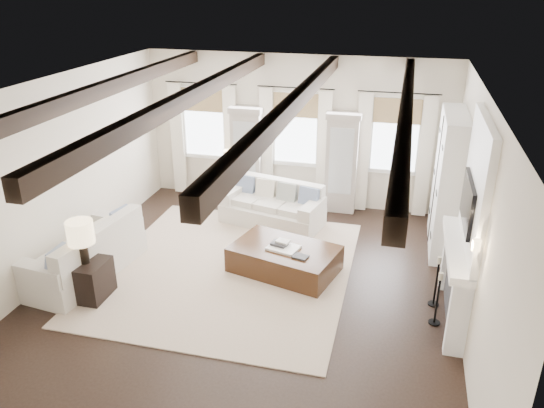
% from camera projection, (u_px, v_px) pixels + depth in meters
% --- Properties ---
extents(ground, '(7.50, 7.50, 0.00)m').
position_uv_depth(ground, '(246.00, 289.00, 8.51)').
color(ground, black).
rests_on(ground, ground).
extents(room_shell, '(6.54, 7.54, 3.22)m').
position_uv_depth(room_shell, '(306.00, 164.00, 8.38)').
color(room_shell, silver).
rests_on(room_shell, ground).
extents(area_rug, '(4.09, 4.51, 0.02)m').
position_uv_depth(area_rug, '(228.00, 268.00, 9.10)').
color(area_rug, '#C0AA93').
rests_on(area_rug, ground).
extents(sofa_back, '(2.16, 1.34, 0.86)m').
position_uv_depth(sofa_back, '(274.00, 207.00, 10.67)').
color(sofa_back, silver).
rests_on(sofa_back, ground).
extents(sofa_left, '(1.24, 2.28, 0.93)m').
position_uv_depth(sofa_left, '(87.00, 256.00, 8.77)').
color(sofa_left, silver).
rests_on(sofa_left, ground).
extents(ottoman, '(1.94, 1.48, 0.45)m').
position_uv_depth(ottoman, '(285.00, 259.00, 8.96)').
color(ottoman, black).
rests_on(ottoman, ground).
extents(tray, '(0.58, 0.49, 0.04)m').
position_uv_depth(tray, '(283.00, 248.00, 8.81)').
color(tray, white).
rests_on(tray, ottoman).
extents(book_lower, '(0.30, 0.26, 0.04)m').
position_uv_depth(book_lower, '(279.00, 244.00, 8.86)').
color(book_lower, '#262628').
rests_on(book_lower, tray).
extents(book_upper, '(0.26, 0.22, 0.03)m').
position_uv_depth(book_upper, '(283.00, 241.00, 8.87)').
color(book_upper, beige).
rests_on(book_upper, book_lower).
extents(book_loose, '(0.28, 0.23, 0.03)m').
position_uv_depth(book_loose, '(300.00, 257.00, 8.54)').
color(book_loose, '#262628').
rests_on(book_loose, ottoman).
extents(side_table_front, '(0.61, 0.61, 0.61)m').
position_uv_depth(side_table_front, '(88.00, 280.00, 8.20)').
color(side_table_front, black).
rests_on(side_table_front, ground).
extents(lamp_front, '(0.40, 0.40, 0.69)m').
position_uv_depth(lamp_front, '(81.00, 235.00, 7.90)').
color(lamp_front, black).
rests_on(lamp_front, side_table_front).
extents(side_table_back, '(0.39, 0.39, 0.58)m').
position_uv_depth(side_table_back, '(232.00, 189.00, 11.71)').
color(side_table_back, black).
rests_on(side_table_back, ground).
extents(lamp_back, '(0.35, 0.35, 0.60)m').
position_uv_depth(lamp_back, '(231.00, 159.00, 11.43)').
color(lamp_back, black).
rests_on(lamp_back, side_table_back).
extents(candlestick_near, '(0.17, 0.17, 0.84)m').
position_uv_depth(candlestick_near, '(437.00, 303.00, 7.55)').
color(candlestick_near, black).
rests_on(candlestick_near, ground).
extents(candlestick_far, '(0.17, 0.17, 0.83)m').
position_uv_depth(candlestick_far, '(436.00, 285.00, 7.98)').
color(candlestick_far, black).
rests_on(candlestick_far, ground).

